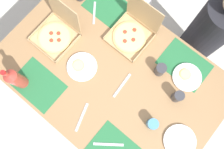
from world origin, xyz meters
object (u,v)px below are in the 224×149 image
Objects in this scene: cup_clear_right at (152,124)px; diner_right_seat at (205,35)px; cup_red at (160,70)px; pizza_box_edge_far at (133,32)px; plate_middle at (82,67)px; plate_near_right at (187,77)px; pizza_box_center at (57,32)px; plate_far_left at (180,141)px; soda_bottle at (15,79)px; cup_clear_left at (178,97)px.

diner_right_seat is (-0.07, 0.91, -0.25)m from cup_clear_right.
cup_red is 0.64m from diner_right_seat.
cup_red is at bearing -16.71° from pizza_box_edge_far.
plate_middle is (-0.13, -0.44, -0.04)m from pizza_box_edge_far.
plate_middle is 0.77m from plate_near_right.
pizza_box_center reaches higher than plate_far_left.
pizza_box_center is 0.28× the size of diner_right_seat.
plate_middle and plate_near_right have the same top height.
pizza_box_center is at bearing -140.08° from pizza_box_edge_far.
diner_right_seat is (0.83, 1.28, -0.34)m from soda_bottle.
cup_clear_right is at bearing 21.83° from soda_bottle.
plate_middle is at bearing -13.89° from pizza_box_center.
pizza_box_center reaches higher than plate_near_right.
pizza_box_edge_far is 2.97× the size of cup_clear_left.
plate_far_left is 0.31m from cup_clear_left.
pizza_box_center is 1.45× the size of plate_middle.
pizza_box_edge_far is at bearing 179.33° from plate_near_right.
plate_near_right is at bearing 41.48° from soda_bottle.
plate_far_left is (1.18, -0.04, -0.04)m from pizza_box_center.
pizza_box_edge_far is 0.52m from plate_near_right.
pizza_box_center is at bearing 177.96° from plate_far_left.
pizza_box_center is 0.99m from cup_clear_left.
plate_far_left is at bearing 2.24° from plate_middle.
plate_far_left is at bearing -71.50° from diner_right_seat.
cup_red reaches higher than plate_middle.
cup_red is 0.22m from cup_clear_left.
plate_middle is 2.04× the size of cup_clear_left.
pizza_box_center is 0.45m from soda_bottle.
plate_middle is 0.19× the size of diner_right_seat.
diner_right_seat reaches higher than cup_red.
plate_far_left is 0.95m from diner_right_seat.
plate_middle is 1.10m from diner_right_seat.
diner_right_seat is at bearing 46.55° from pizza_box_edge_far.
plate_middle reaches higher than plate_far_left.
cup_red is at bearing 159.68° from cup_clear_left.
plate_middle is 2.45× the size of cup_clear_right.
plate_far_left is at bearing -2.04° from pizza_box_center.
plate_far_left is at bearing 19.41° from soda_bottle.
plate_near_right is at bearing 20.59° from pizza_box_center.
soda_bottle reaches higher than plate_far_left.
diner_right_seat is at bearing 56.86° from soda_bottle.
pizza_box_edge_far reaches higher than plate_far_left.
cup_clear_right is (0.91, 0.36, -0.09)m from soda_bottle.
cup_clear_left is (0.03, -0.17, 0.05)m from plate_near_right.
pizza_box_center is 3.06× the size of cup_red.
pizza_box_edge_far is at bearing 161.87° from cup_clear_left.
plate_near_right is 1.21m from soda_bottle.
pizza_box_edge_far reaches higher than plate_near_right.
diner_right_seat reaches higher than pizza_box_edge_far.
cup_clear_left is at bearing 85.45° from cup_clear_right.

